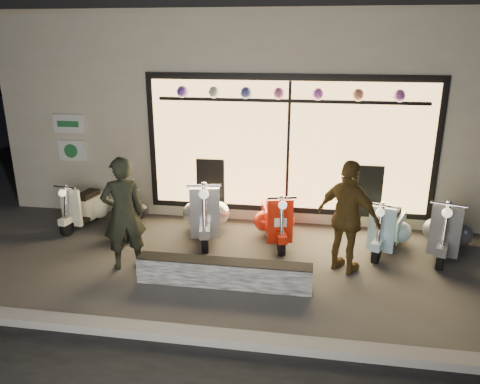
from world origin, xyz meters
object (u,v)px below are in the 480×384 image
object	(u,v)px
graffiti_barrier	(224,273)
woman	(348,217)
scooter_red	(275,218)
man	(124,214)
scooter_silver	(206,210)

from	to	relation	value
graffiti_barrier	woman	size ratio (longest dim) A/B	1.45
scooter_red	woman	bearing A→B (deg)	-55.26
graffiti_barrier	woman	xyz separation A→B (m)	(1.78, 0.77, 0.69)
graffiti_barrier	scooter_red	world-z (taller)	scooter_red
scooter_red	man	xyz separation A→B (m)	(-2.23, -1.49, 0.52)
man	woman	distance (m)	3.45
graffiti_barrier	scooter_silver	xyz separation A→B (m)	(-0.70, 1.86, 0.26)
scooter_silver	woman	world-z (taller)	woman
graffiti_barrier	scooter_silver	world-z (taller)	scooter_silver
graffiti_barrier	scooter_red	xyz separation A→B (m)	(0.59, 1.83, 0.19)
woman	scooter_silver	bearing A→B (deg)	9.48
man	scooter_red	bearing A→B (deg)	-178.05
woman	graffiti_barrier	bearing A→B (deg)	56.61
graffiti_barrier	woman	world-z (taller)	woman
graffiti_barrier	scooter_silver	distance (m)	2.00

